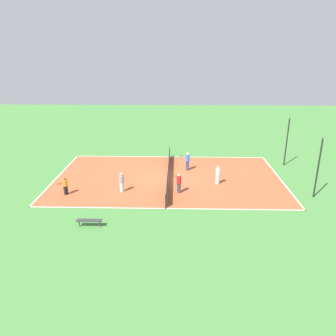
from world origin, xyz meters
name	(u,v)px	position (x,y,z in m)	size (l,w,h in m)	color
ground_plane	(168,178)	(0.00, 0.00, 0.00)	(80.00, 80.00, 0.00)	#47843D
court_surface	(168,178)	(0.00, 0.00, 0.01)	(11.84, 19.26, 0.02)	#B75633
tennis_net	(168,172)	(0.00, 0.00, 0.52)	(11.64, 0.10, 0.99)	black
bench	(89,221)	(8.41, -4.66, 0.39)	(0.36, 1.59, 0.45)	#333338
player_baseline_gray	(122,181)	(3.08, -3.48, 0.90)	(0.48, 0.48, 1.56)	white
player_near_blue	(187,160)	(-1.94, 1.71, 0.98)	(0.52, 0.98, 1.67)	navy
player_center_orange	(65,185)	(3.71, -7.67, 0.80)	(0.97, 0.75, 1.39)	black
player_coach_red	(179,182)	(3.16, 0.92, 0.91)	(0.96, 0.78, 1.56)	#4C4C51
player_far_white	(218,174)	(1.32, 4.09, 0.91)	(0.50, 0.50, 1.58)	white
tennis_ball_midcourt	(122,178)	(0.19, -3.96, 0.06)	(0.07, 0.07, 0.07)	#CCE033
tennis_ball_far_baseline	(246,172)	(-1.40, 7.00, 0.06)	(0.07, 0.07, 0.07)	#CCE033
tennis_ball_left_sideline	(241,165)	(-3.31, 6.89, 0.06)	(0.07, 0.07, 0.07)	#CCE033
tennis_ball_right_alley	(195,187)	(2.16, 2.18, 0.06)	(0.07, 0.07, 0.07)	#CCE033
fence_post_back_left	(287,142)	(-3.62, 11.01, 2.26)	(0.12, 0.12, 4.52)	black
fence_post_back_right	(318,169)	(3.62, 11.01, 2.26)	(0.12, 0.12, 4.52)	black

